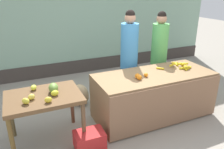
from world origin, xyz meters
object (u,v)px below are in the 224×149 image
vendor_woman_blue_shirt (129,58)px  vendor_woman_green_shirt (159,54)px  produce_crate (90,140)px  produce_sack (80,95)px

vendor_woman_blue_shirt → vendor_woman_green_shirt: vendor_woman_blue_shirt is taller
vendor_woman_blue_shirt → produce_crate: vendor_woman_blue_shirt is taller
vendor_woman_green_shirt → vendor_woman_blue_shirt: bearing=-174.4°
vendor_woman_blue_shirt → produce_sack: (-0.98, 0.20, -0.71)m
produce_crate → produce_sack: (0.24, 1.30, 0.10)m
vendor_woman_blue_shirt → produce_crate: size_ratio=4.23×
produce_crate → produce_sack: 1.33m
produce_crate → produce_sack: bearing=79.4°
vendor_woman_blue_shirt → produce_sack: vendor_woman_blue_shirt is taller
vendor_woman_green_shirt → produce_sack: size_ratio=3.99×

